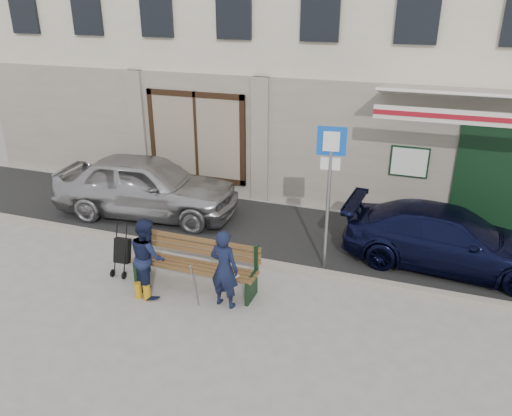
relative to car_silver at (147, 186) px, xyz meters
The scene contains 10 objects.
ground 4.79m from the car_silver, 39.21° to the right, with size 80.00×80.00×0.00m, color #9E9991.
asphalt_lane 3.74m from the car_silver, ahead, with size 60.00×3.20×0.01m, color #282828.
curb 4.02m from the car_silver, 22.12° to the right, with size 60.00×0.18×0.12m, color #9E9384.
car_silver is the anchor object (origin of this frame).
car_navy 6.97m from the car_silver, ahead, with size 1.67×4.11×1.19m, color black.
parking_sign 4.98m from the car_silver, 13.63° to the right, with size 0.53×0.11×2.87m.
bench 3.71m from the car_silver, 46.22° to the right, with size 2.40×1.17×0.98m.
man 4.51m from the car_silver, 41.94° to the right, with size 0.52×0.34×1.44m, color #121833.
woman 3.64m from the car_silver, 58.39° to the right, with size 0.71×0.55×1.46m, color #151D3C.
stroller 2.89m from the car_silver, 68.41° to the right, with size 0.32×0.44×1.04m.
Camera 1 is at (2.73, -6.81, 4.98)m, focal length 35.00 mm.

